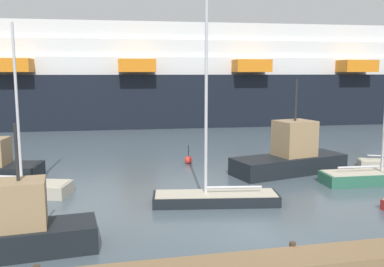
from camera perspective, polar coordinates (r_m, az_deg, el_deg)
ground_plane at (r=18.44m, az=10.54°, el=-13.84°), size 600.00×600.00×0.00m
dock_pier at (r=15.82m, az=14.95°, el=-16.73°), size 22.48×1.81×0.70m
sailboat_0 at (r=22.32m, az=3.20°, el=-8.19°), size 6.82×2.80×12.69m
sailboat_2 at (r=26.02m, az=-23.20°, el=-6.65°), size 6.71×3.69×9.59m
sailboat_4 at (r=28.75m, az=23.53°, el=-5.25°), size 6.66×2.23×9.96m
fishing_boat_0 at (r=29.73m, az=13.32°, el=-2.99°), size 8.58×4.55×6.48m
fishing_boat_2 at (r=17.70m, az=-22.99°, el=-12.07°), size 6.38×2.52×5.06m
channel_buoy_0 at (r=32.81m, az=13.17°, el=-3.45°), size 0.64×0.64×1.38m
channel_buoy_2 at (r=31.84m, az=-0.49°, el=-3.61°), size 0.61×0.61×1.46m
cruise_ship at (r=59.40m, az=-14.80°, el=7.25°), size 120.99×23.84×19.13m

